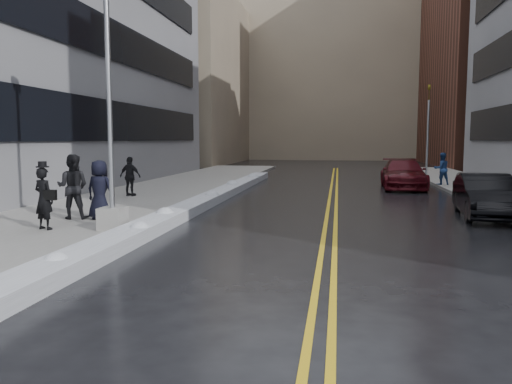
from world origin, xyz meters
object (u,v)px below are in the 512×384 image
at_px(pedestrian_fedora, 44,199).
at_px(pedestrian_b, 73,187).
at_px(fire_hydrant, 502,192).
at_px(car_black, 485,196).
at_px(pedestrian_east, 442,169).
at_px(pedestrian_d, 130,176).
at_px(car_maroon, 403,174).
at_px(lamppost, 110,141).
at_px(traffic_signal, 428,127).
at_px(pedestrian_c, 100,190).

relative_size(pedestrian_fedora, pedestrian_b, 0.85).
relative_size(fire_hydrant, car_black, 0.17).
relative_size(pedestrian_b, pedestrian_east, 1.15).
distance_m(fire_hydrant, pedestrian_d, 15.13).
xyz_separation_m(pedestrian_east, car_maroon, (-2.11, -0.94, -0.24)).
height_order(fire_hydrant, pedestrian_b, pedestrian_b).
relative_size(pedestrian_d, car_maroon, 0.32).
xyz_separation_m(fire_hydrant, pedestrian_east, (-0.80, 7.53, 0.46)).
bearing_deg(pedestrian_d, pedestrian_fedora, 107.02).
bearing_deg(pedestrian_east, lamppost, 41.22).
bearing_deg(pedestrian_d, traffic_signal, -125.67).
bearing_deg(pedestrian_fedora, lamppost, -154.52).
bearing_deg(pedestrian_d, fire_hydrant, -168.87).
bearing_deg(car_black, pedestrian_east, 91.39).
height_order(traffic_signal, pedestrian_east, traffic_signal).
relative_size(pedestrian_c, pedestrian_east, 1.05).
relative_size(traffic_signal, pedestrian_d, 3.54).
xyz_separation_m(lamppost, pedestrian_c, (-1.14, 1.55, -1.48)).
bearing_deg(pedestrian_d, pedestrian_east, -141.36).
bearing_deg(car_maroon, pedestrian_b, -129.32).
height_order(pedestrian_d, car_maroon, pedestrian_d).
bearing_deg(pedestrian_east, fire_hydrant, 83.82).
bearing_deg(fire_hydrant, pedestrian_b, -155.68).
height_order(traffic_signal, pedestrian_b, traffic_signal).
height_order(traffic_signal, pedestrian_fedora, traffic_signal).
distance_m(pedestrian_c, pedestrian_east, 18.84).
bearing_deg(pedestrian_east, traffic_signal, -104.90).
bearing_deg(pedestrian_fedora, car_black, -141.59).
height_order(pedestrian_b, pedestrian_east, pedestrian_b).
bearing_deg(pedestrian_d, pedestrian_c, 115.26).
bearing_deg(traffic_signal, pedestrian_d, -135.59).
bearing_deg(pedestrian_fedora, pedestrian_b, -67.74).
bearing_deg(pedestrian_fedora, car_maroon, -110.54).
height_order(pedestrian_east, car_black, pedestrian_east).
distance_m(lamppost, traffic_signal, 24.98).
bearing_deg(car_black, pedestrian_d, 173.16).
relative_size(fire_hydrant, pedestrian_fedora, 0.43).
bearing_deg(car_black, pedestrian_b, -160.59).
bearing_deg(car_maroon, pedestrian_fedora, -125.20).
height_order(pedestrian_b, car_black, pedestrian_b).
bearing_deg(lamppost, pedestrian_c, 126.20).
distance_m(pedestrian_east, car_maroon, 2.32).
height_order(fire_hydrant, pedestrian_d, pedestrian_d).
bearing_deg(lamppost, pedestrian_d, 110.14).
distance_m(lamppost, pedestrian_east, 19.38).
bearing_deg(pedestrian_c, pedestrian_east, -124.03).
distance_m(fire_hydrant, pedestrian_b, 15.71).
bearing_deg(fire_hydrant, pedestrian_fedora, -149.59).
distance_m(pedestrian_fedora, car_black, 13.61).
distance_m(pedestrian_c, car_black, 12.37).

